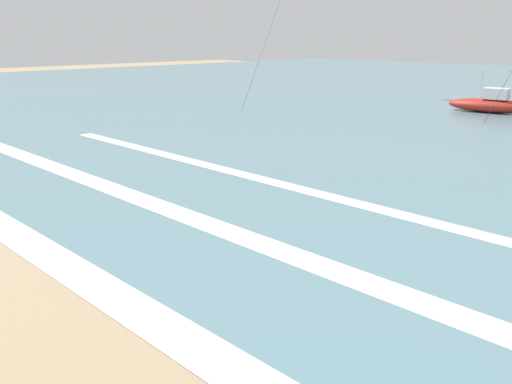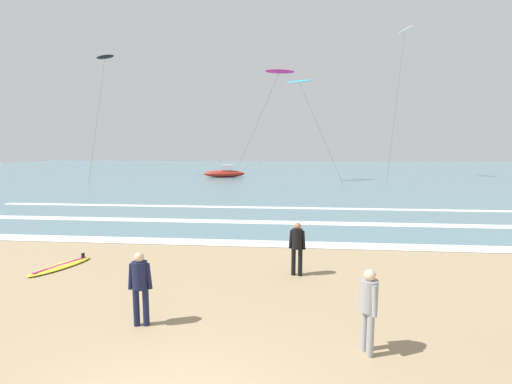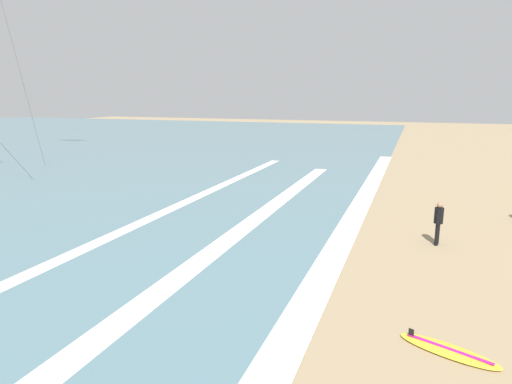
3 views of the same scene
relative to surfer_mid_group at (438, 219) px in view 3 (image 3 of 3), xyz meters
name	(u,v)px [view 3 (image 3 of 3)]	position (x,y,z in m)	size (l,w,h in m)	color
wave_foam_shoreline	(343,238)	(-0.40, 3.35, -0.94)	(48.40, 0.95, 0.01)	white
wave_foam_mid_break	(215,250)	(-3.32, 7.40, -0.94)	(37.06, 0.85, 0.01)	white
wave_foam_outer_break	(150,218)	(-0.55, 11.84, -0.94)	(37.49, 0.64, 0.01)	white
surfer_mid_group	(438,219)	(0.00, 0.00, 0.00)	(0.52, 0.32, 1.60)	black
surfboard_left_pile	(448,350)	(-7.43, 0.01, -0.91)	(1.31, 2.18, 0.25)	yellow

